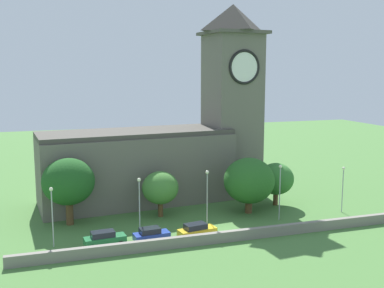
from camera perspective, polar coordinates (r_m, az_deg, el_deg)
ground_plane at (r=72.74m, az=-0.53°, el=-7.16°), size 200.00×200.00×0.00m
church at (r=73.53m, az=-2.39°, el=0.40°), size 36.35×13.03×30.79m
quay_barrier at (r=56.83m, az=4.87°, el=-11.18°), size 50.90×0.70×1.28m
car_green at (r=55.96m, az=-10.70°, el=-11.33°), size 4.91×2.34×1.81m
car_blue at (r=56.45m, az=-5.04°, el=-11.05°), size 4.39×2.38×1.78m
car_yellow at (r=57.58m, az=0.59°, el=-10.58°), size 4.93×2.70×1.82m
streetlamp_west_end at (r=56.00m, az=-16.82°, el=-7.46°), size 0.44×0.44×7.08m
streetlamp_west_mid at (r=57.95m, az=-6.49°, el=-6.50°), size 0.44×0.44×7.21m
streetlamp_central at (r=59.80m, az=1.87°, el=-5.72°), size 0.44×0.44×7.64m
streetlamp_east_mid at (r=64.14m, az=10.76°, el=-4.83°), size 0.44×0.44×7.70m
streetlamp_east_end at (r=70.08m, az=18.06°, el=-4.44°), size 0.44×0.44×6.68m
tree_riverside_east at (r=63.10m, az=-14.95°, el=-4.51°), size 6.87×6.87×8.95m
tree_churchyard at (r=64.89m, az=-3.92°, el=-5.40°), size 5.08×5.08×6.43m
tree_by_tower at (r=71.44m, az=10.29°, el=-4.24°), size 5.33×5.33×6.48m
tree_riverside_west at (r=66.78m, az=7.02°, el=-4.49°), size 7.25×7.25×8.02m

